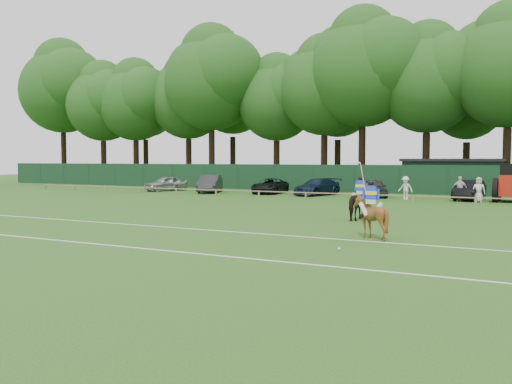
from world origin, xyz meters
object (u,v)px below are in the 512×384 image
Objects in this scene: sedan_silver at (166,183)px; suv_black at (270,186)px; spectator_left at (406,188)px; sedan_grey at (210,184)px; estate_black at (469,190)px; horse_dark at (361,204)px; polo_ball at (339,249)px; tractor at (511,184)px; spectator_mid at (460,189)px; horse_chestnut at (371,217)px; spectator_right at (479,190)px; sedan_navy at (317,187)px; hatch_grey at (375,188)px; utility_shed at (453,176)px.

suv_black is (10.51, 0.94, -0.05)m from sedan_silver.
sedan_grey is at bearing -169.45° from spectator_left.
estate_black is at bearing 31.64° from spectator_left.
horse_dark is 0.40× the size of suv_black.
sedan_grey is 53.24× the size of polo_ball.
horse_dark is at bearing -110.84° from tractor.
spectator_mid is at bearing -12.10° from suv_black.
suv_black is 12.11m from spectator_left.
estate_black is 2.51× the size of spectator_mid.
horse_chestnut is at bearing 86.56° from polo_ball.
sedan_silver is at bearing 170.90° from spectator_right.
polo_ball is at bearing -102.13° from spectator_right.
sedan_silver is 29.54m from tractor.
spectator_right reaches higher than sedan_silver.
spectator_mid is at bearing -102.62° from estate_black.
sedan_navy is at bearing 112.46° from polo_ball.
spectator_right is at bearing -25.15° from sedan_grey.
tractor is at bearing 19.24° from spectator_left.
estate_black reaches higher than polo_ball.
hatch_grey is (4.77, 0.14, 0.02)m from sedan_navy.
tractor reaches higher than spectator_left.
horse_dark is at bearing -73.90° from spectator_left.
spectator_right reaches higher than horse_dark.
sedan_silver is 15.00m from sedan_navy.
estate_black is at bearing 23.86° from sedan_silver.
sedan_grey is 31.67m from polo_ball.
spectator_right is 19.30× the size of polo_ball.
suv_black is 16.25m from estate_black.
suv_black is 4.49m from sedan_navy.
polo_ball is (-1.37, -25.24, -0.69)m from estate_black.
horse_chestnut reaches higher than estate_black.
spectator_right is (4.08, 14.55, 0.06)m from horse_dark.
estate_black is at bearing 77.36° from spectator_mid.
spectator_mid reaches higher than suv_black.
estate_black is (11.77, 0.07, 0.04)m from sedan_navy.
polo_ball is (1.91, -8.86, -0.76)m from horse_dark.
tractor is at bearing -7.34° from estate_black.
horse_dark is 1.11× the size of spectator_left.
sedan_silver is 19.77m from hatch_grey.
spectator_left is at bearing -173.96° from spectator_mid.
tractor reaches higher than suv_black.
suv_black is 2.65× the size of spectator_mid.
spectator_right is at bearing -60.61° from estate_black.
hatch_grey is at bearing -74.75° from horse_dark.
tractor is at bearing -60.14° from utility_shed.
utility_shed reaches higher than horse_chestnut.
sedan_navy is at bearing 160.26° from hatch_grey.
sedan_silver is at bearing -179.62° from tractor.
sedan_grey is (-18.41, 15.42, -0.02)m from horse_dark.
suv_black is 1.05× the size of estate_black.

